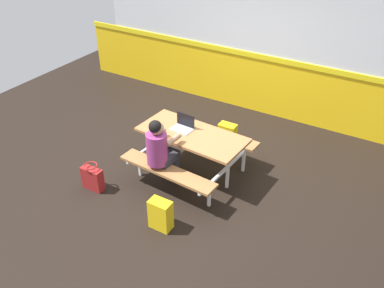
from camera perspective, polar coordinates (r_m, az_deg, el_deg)
ground_plane at (r=6.60m, az=-0.65°, el=-3.87°), size 10.00×10.00×0.02m
accent_backdrop at (r=8.00m, az=8.96°, el=12.88°), size 8.00×0.14×2.60m
picnic_table_main at (r=6.23m, az=0.00°, el=0.17°), size 1.69×1.64×0.74m
student_nearer at (r=5.87m, az=-4.42°, el=-0.66°), size 0.38×0.53×1.21m
laptop_silver at (r=6.23m, az=-1.26°, el=2.52°), size 0.33×0.24×0.22m
backpack_dark at (r=5.51m, az=-4.35°, el=-9.77°), size 0.30×0.22×0.44m
tote_bag_bright at (r=6.31m, az=-13.69°, el=-4.62°), size 0.34×0.21×0.43m
satchel_spare at (r=7.10m, az=4.95°, el=1.17°), size 0.30×0.22×0.44m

